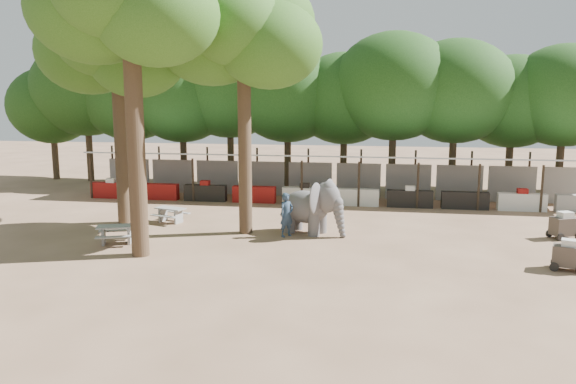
% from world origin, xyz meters
% --- Properties ---
extents(ground, '(100.00, 100.00, 0.00)m').
position_xyz_m(ground, '(0.00, 0.00, 0.00)').
color(ground, brown).
rests_on(ground, ground).
extents(vendor_stalls, '(28.00, 2.99, 2.80)m').
position_xyz_m(vendor_stalls, '(-0.00, 13.84, 1.18)').
color(vendor_stalls, '#AEB2B7').
rests_on(vendor_stalls, ground).
extents(yard_tree_left, '(7.10, 6.90, 11.02)m').
position_xyz_m(yard_tree_left, '(-9.13, 7.19, 8.20)').
color(yard_tree_left, '#332316').
rests_on(yard_tree_left, ground).
extents(yard_tree_back, '(7.10, 6.90, 11.36)m').
position_xyz_m(yard_tree_back, '(-3.13, 6.19, 8.54)').
color(yard_tree_back, '#332316').
rests_on(yard_tree_back, ground).
extents(backdrop_trees, '(46.46, 5.95, 8.33)m').
position_xyz_m(backdrop_trees, '(0.00, 19.00, 5.51)').
color(backdrop_trees, '#332316').
rests_on(backdrop_trees, ground).
extents(elephant, '(3.11, 2.39, 2.32)m').
position_xyz_m(elephant, '(-0.16, 6.35, 1.16)').
color(elephant, '#484545').
rests_on(elephant, ground).
extents(handler, '(0.77, 0.79, 1.85)m').
position_xyz_m(handler, '(-1.17, 5.67, 0.92)').
color(handler, '#26384C').
rests_on(handler, ground).
extents(picnic_table_near, '(1.85, 1.76, 0.74)m').
position_xyz_m(picnic_table_near, '(-7.62, 3.38, 0.48)').
color(picnic_table_near, gray).
rests_on(picnic_table_near, ground).
extents(picnic_table_far, '(1.70, 1.61, 0.69)m').
position_xyz_m(picnic_table_far, '(-6.93, 7.41, 0.45)').
color(picnic_table_far, gray).
rests_on(picnic_table_far, ground).
extents(cart_front, '(1.26, 1.03, 1.07)m').
position_xyz_m(cart_front, '(8.93, 2.63, 0.53)').
color(cart_front, '#392E27').
rests_on(cart_front, ground).
extents(cart_back, '(1.35, 1.14, 1.13)m').
position_xyz_m(cart_back, '(10.14, 7.18, 0.56)').
color(cart_back, '#392E27').
rests_on(cart_back, ground).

